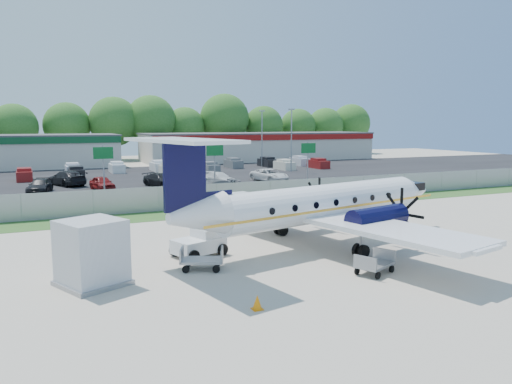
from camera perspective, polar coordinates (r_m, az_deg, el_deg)
name	(u,v)px	position (r m, az deg, el deg)	size (l,w,h in m)	color
ground	(298,243)	(29.81, 4.77, -5.83)	(170.00, 170.00, 0.00)	#BCB19F
grass_verge	(226,211)	(40.49, -3.50, -2.15)	(170.00, 4.00, 0.02)	#2D561E
access_road	(199,199)	(47.01, -6.53, -0.78)	(170.00, 8.00, 0.02)	black
parking_lot	(150,177)	(67.17, -12.02, 1.69)	(170.00, 32.00, 0.02)	black
perimeter_fence	(217,195)	(42.18, -4.47, -0.39)	(120.00, 0.06, 1.99)	gray
building_east	(259,146)	(96.15, 0.40, 5.25)	(44.40, 12.40, 5.24)	beige
sign_left	(103,160)	(48.70, -17.04, 3.49)	(1.80, 0.26, 5.00)	gray
sign_mid	(215,157)	(51.26, -4.73, 4.01)	(1.80, 0.26, 5.00)	gray
sign_right	(308,154)	(55.90, 5.98, 4.31)	(1.80, 0.26, 5.00)	gray
light_pole_ne	(291,136)	(71.92, 4.07, 6.41)	(0.90, 0.35, 9.09)	gray
light_pole_se	(262,134)	(80.86, 0.68, 6.59)	(0.90, 0.35, 9.09)	gray
tree_line	(112,160)	(100.53, -16.19, 3.55)	(112.00, 6.00, 14.00)	#2A601C
aircraft	(319,204)	(28.95, 7.24, -1.33)	(20.77, 20.34, 6.34)	white
pushback_tug	(200,243)	(27.01, -6.37, -5.79)	(3.04, 2.65, 1.44)	white
baggage_cart_near	(375,264)	(24.39, 13.40, -7.98)	(2.26, 1.88, 1.03)	gray
baggage_cart_far	(202,260)	(24.49, -6.20, -7.68)	(2.37, 1.93, 1.08)	gray
service_container	(92,255)	(23.08, -18.27, -6.83)	(3.43, 3.43, 2.89)	silver
cone_nose	(388,221)	(36.05, 14.90, -3.24)	(0.39, 0.39, 0.56)	orange
cone_port_wing	(257,303)	(19.45, 0.14, -12.52)	(0.40, 0.40, 0.57)	orange
cone_starboard_wing	(280,214)	(37.48, 2.78, -2.53)	(0.43, 0.43, 0.61)	orange
road_car_west	(59,212)	(42.92, -21.55, -2.13)	(1.40, 4.01, 1.32)	black
road_car_mid	(212,197)	(48.22, -5.07, -0.56)	(2.26, 5.57, 1.62)	#595B5E
road_car_east	(443,186)	(60.57, 20.60, 0.69)	(1.86, 4.58, 1.33)	beige
parked_car_a	(40,193)	(55.53, -23.43, -0.07)	(1.93, 4.75, 1.38)	black
parked_car_b	(102,190)	(55.48, -17.14, 0.23)	(1.72, 4.28, 1.46)	maroon
parked_car_c	(161,187)	(56.86, -10.77, 0.62)	(2.05, 5.04, 1.46)	black
parked_car_d	(219,184)	(58.09, -4.21, 0.89)	(1.94, 4.76, 1.38)	silver
parked_car_e	(269,181)	(61.07, 1.54, 1.25)	(2.50, 5.41, 1.50)	silver
parked_car_f	(67,186)	(60.64, -20.79, 0.69)	(2.40, 5.90, 1.71)	black
parked_car_g	(173,181)	(61.85, -9.47, 1.23)	(1.83, 4.56, 1.55)	silver
far_parking_rows	(142,174)	(72.04, -12.87, 2.06)	(56.00, 10.00, 1.60)	gray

